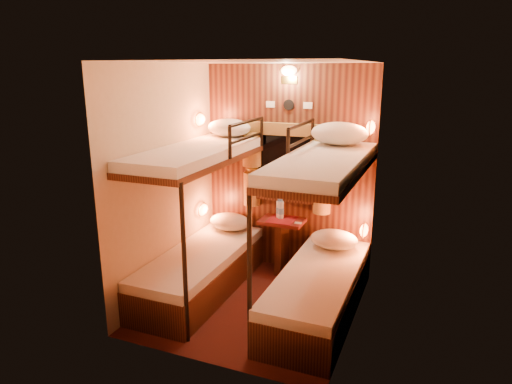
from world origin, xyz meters
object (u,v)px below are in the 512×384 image
at_px(bunk_right, 319,261).
at_px(bottle_left, 279,209).
at_px(bunk_left, 201,242).
at_px(bottle_right, 281,210).
at_px(table, 282,239).

bearing_deg(bunk_right, bottle_left, 130.14).
bearing_deg(bunk_left, bottle_left, 55.12).
xyz_separation_m(bunk_right, bottle_right, (-0.68, 0.81, 0.20)).
bearing_deg(bottle_left, bunk_right, -49.86).
distance_m(bunk_left, bunk_right, 1.30).
distance_m(table, bottle_left, 0.35).
distance_m(bottle_left, bottle_right, 0.04).
height_order(bunk_right, table, bunk_right).
xyz_separation_m(bunk_left, bottle_left, (0.59, 0.84, 0.19)).
relative_size(bunk_left, bunk_right, 1.00).
bearing_deg(bunk_left, bunk_right, 0.00).
bearing_deg(table, bunk_left, -129.67).
relative_size(bunk_left, table, 2.90).
bearing_deg(bunk_right, bottle_right, 129.73).
relative_size(table, bottle_right, 2.69).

